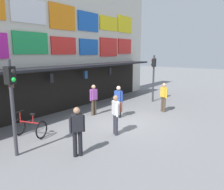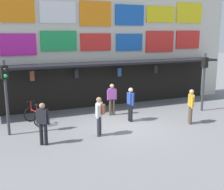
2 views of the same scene
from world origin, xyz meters
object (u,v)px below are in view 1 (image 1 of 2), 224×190
Objects in this scene: bicycle_parked at (30,127)px; pedestrian_in_white at (116,112)px; traffic_light_near at (12,93)px; pedestrian_in_blue at (94,98)px; pedestrian_in_green at (164,96)px; pedestrian_in_red at (118,100)px; traffic_light_far at (154,71)px; pedestrian_in_black at (77,129)px.

pedestrian_in_white is at bearing -49.71° from bicycle_parked.
traffic_light_near reaches higher than bicycle_parked.
pedestrian_in_blue reaches higher than bicycle_parked.
traffic_light_near is 1.90× the size of pedestrian_in_green.
bicycle_parked is 4.60m from pedestrian_in_red.
bicycle_parked is 0.79× the size of pedestrian_in_white.
pedestrian_in_white is at bearing -147.49° from pedestrian_in_red.
traffic_light_near is 10.22m from traffic_light_far.
pedestrian_in_green is 6.92m from pedestrian_in_black.
pedestrian_in_black is at bearing -169.33° from traffic_light_far.
traffic_light_near is at bearing 168.24° from pedestrian_in_green.
pedestrian_in_green is at bearing -30.24° from pedestrian_in_red.
traffic_light_far is at bearing 13.41° from pedestrian_in_white.
traffic_light_near is at bearing 156.06° from pedestrian_in_white.
bicycle_parked is (1.27, 1.11, -1.75)m from traffic_light_near.
bicycle_parked is at bearing 130.29° from pedestrian_in_white.
traffic_light_far reaches higher than bicycle_parked.
pedestrian_in_white reaches higher than bicycle_parked.
traffic_light_far reaches higher than pedestrian_in_white.
pedestrian_in_white is (2.28, -2.69, 0.59)m from bicycle_parked.
pedestrian_in_white is (3.54, -1.57, -1.16)m from traffic_light_near.
pedestrian_in_blue is 4.02m from pedestrian_in_green.
traffic_light_near is at bearing -138.67° from bicycle_parked.
pedestrian_in_blue is at bearing 34.68° from pedestrian_in_black.
pedestrian_in_blue is (-5.02, 1.08, -1.19)m from traffic_light_far.
pedestrian_in_white is 4.57m from pedestrian_in_green.
bicycle_parked is 0.79× the size of pedestrian_in_black.
pedestrian_in_white is at bearing 178.57° from pedestrian_in_green.
pedestrian_in_green is 1.00× the size of pedestrian_in_black.
bicycle_parked is at bearing 162.75° from pedestrian_in_red.
bicycle_parked is at bearing 179.78° from pedestrian_in_blue.
pedestrian_in_red is (0.43, -1.34, 0.00)m from pedestrian_in_blue.
traffic_light_near is 2.42× the size of bicycle_parked.
traffic_light_near is 5.45m from pedestrian_in_blue.
traffic_light_near reaches higher than pedestrian_in_red.
traffic_light_far is at bearing 3.26° from pedestrian_in_red.
traffic_light_far reaches higher than pedestrian_in_red.
pedestrian_in_blue is 4.89m from pedestrian_in_black.
bicycle_parked is (-8.96, 1.09, -1.75)m from traffic_light_far.
pedestrian_in_blue is 1.41m from pedestrian_in_red.
traffic_light_near is 5.76m from pedestrian_in_red.
traffic_light_far is 5.27m from pedestrian_in_blue.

